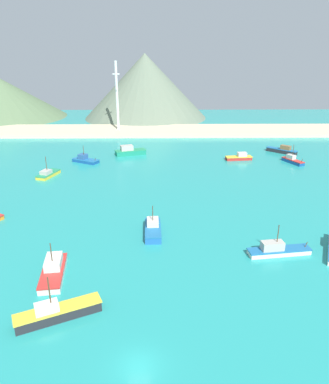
# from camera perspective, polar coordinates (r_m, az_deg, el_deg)

# --- Properties ---
(ground) EXTENTS (260.00, 280.00, 0.50)m
(ground) POSITION_cam_1_polar(r_m,az_deg,el_deg) (65.90, -2.63, -6.22)
(ground) COLOR teal
(fishing_boat_0) EXTENTS (10.21, 3.53, 5.14)m
(fishing_boat_0) POSITION_cam_1_polar(r_m,az_deg,el_deg) (60.96, 17.08, -8.56)
(fishing_boat_0) COLOR silver
(fishing_boat_0) RESTS_ON ground
(fishing_boat_1) EXTENTS (8.16, 6.22, 4.80)m
(fishing_boat_1) POSITION_cam_1_polar(r_m,az_deg,el_deg) (107.59, -12.22, 4.92)
(fishing_boat_1) COLOR #14478C
(fishing_boat_1) RESTS_ON ground
(fishing_boat_4) EXTENTS (4.87, 7.67, 5.26)m
(fishing_boat_4) POSITION_cam_1_polar(r_m,az_deg,el_deg) (97.65, -17.63, 2.69)
(fishing_boat_4) COLOR gold
(fishing_boat_4) RESTS_ON ground
(fishing_boat_5) EXTENTS (3.00, 7.81, 5.19)m
(fishing_boat_5) POSITION_cam_1_polar(r_m,az_deg,el_deg) (64.42, -1.81, -5.76)
(fishing_boat_5) COLOR #1E5BA8
(fishing_boat_5) RESTS_ON ground
(fishing_boat_6) EXTENTS (4.09, 9.27, 5.14)m
(fishing_boat_6) POSITION_cam_1_polar(r_m,az_deg,el_deg) (55.68, -16.85, -11.48)
(fishing_boat_6) COLOR silver
(fishing_boat_6) RESTS_ON ground
(fishing_boat_8) EXTENTS (8.41, 7.83, 2.52)m
(fishing_boat_8) POSITION_cam_1_polar(r_m,az_deg,el_deg) (120.38, 17.80, 6.19)
(fishing_boat_8) COLOR #232328
(fishing_boat_8) RESTS_ON ground
(fishing_boat_9) EXTENTS (7.83, 3.13, 2.18)m
(fishing_boat_9) POSITION_cam_1_polar(r_m,az_deg,el_deg) (109.73, 11.53, 5.31)
(fishing_boat_9) COLOR red
(fishing_boat_9) RESTS_ON ground
(fishing_boat_12) EXTENTS (9.76, 5.86, 2.96)m
(fishing_boat_12) POSITION_cam_1_polar(r_m,az_deg,el_deg) (113.25, -5.42, 6.31)
(fishing_boat_12) COLOR #198466
(fishing_boat_12) RESTS_ON ground
(fishing_boat_13) EXTENTS (10.20, 6.26, 5.99)m
(fishing_boat_13) POSITION_cam_1_polar(r_m,az_deg,el_deg) (47.85, -16.31, -17.44)
(fishing_boat_13) COLOR #232328
(fishing_boat_13) RESTS_ON ground
(fishing_boat_14) EXTENTS (4.85, 7.32, 5.30)m
(fishing_boat_14) POSITION_cam_1_polar(r_m,az_deg,el_deg) (110.55, 19.23, 4.68)
(fishing_boat_14) COLOR #14478C
(fishing_boat_14) RESTS_ON ground
(beach_strip) EXTENTS (247.00, 20.68, 1.20)m
(beach_strip) POSITION_cam_1_polar(r_m,az_deg,el_deg) (144.62, -1.65, 9.48)
(beach_strip) COLOR beige
(beach_strip) RESTS_ON ground
(hill_central) EXTENTS (56.56, 56.56, 28.56)m
(hill_central) POSITION_cam_1_polar(r_m,az_deg,el_deg) (176.09, -3.01, 16.08)
(hill_central) COLOR #60705B
(hill_central) RESTS_ON ground
(radio_tower) EXTENTS (2.63, 2.10, 26.27)m
(radio_tower) POSITION_cam_1_polar(r_m,az_deg,el_deg) (143.68, -7.37, 14.42)
(radio_tower) COLOR silver
(radio_tower) RESTS_ON ground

